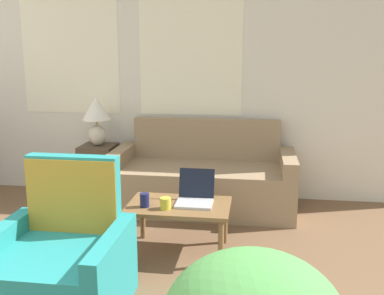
% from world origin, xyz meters
% --- Properties ---
extents(wall_back, '(6.35, 0.06, 2.60)m').
position_xyz_m(wall_back, '(-0.00, 3.75, 1.31)').
color(wall_back, silver).
rests_on(wall_back, ground_plane).
extents(couch, '(1.83, 0.81, 0.88)m').
position_xyz_m(couch, '(0.78, 3.33, 0.28)').
color(couch, '#937A5B').
rests_on(couch, ground_plane).
extents(armchair, '(0.81, 0.76, 0.92)m').
position_xyz_m(armchair, '(0.12, 1.36, 0.27)').
color(armchair, teal).
rests_on(armchair, ground_plane).
extents(side_table, '(0.36, 0.36, 0.59)m').
position_xyz_m(side_table, '(-0.38, 3.46, 0.29)').
color(side_table, '#4C3D2D').
rests_on(side_table, ground_plane).
extents(table_lamp, '(0.30, 0.30, 0.53)m').
position_xyz_m(table_lamp, '(-0.38, 3.46, 0.91)').
color(table_lamp, beige).
rests_on(table_lamp, side_table).
extents(coffee_table, '(0.81, 0.52, 0.40)m').
position_xyz_m(coffee_table, '(0.71, 2.26, 0.35)').
color(coffee_table, brown).
rests_on(coffee_table, ground_plane).
extents(laptop, '(0.29, 0.30, 0.25)m').
position_xyz_m(laptop, '(0.83, 2.32, 0.45)').
color(laptop, '#B7B7BC').
rests_on(laptop, coffee_table).
extents(cup_navy, '(0.08, 0.08, 0.09)m').
position_xyz_m(cup_navy, '(0.63, 2.14, 0.44)').
color(cup_navy, gold).
rests_on(cup_navy, coffee_table).
extents(cup_yellow, '(0.07, 0.07, 0.11)m').
position_xyz_m(cup_yellow, '(0.46, 2.16, 0.45)').
color(cup_yellow, '#191E4C').
rests_on(cup_yellow, coffee_table).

